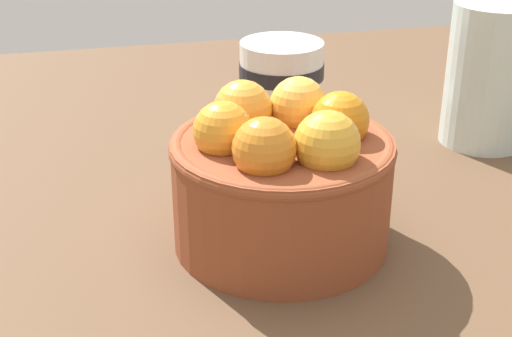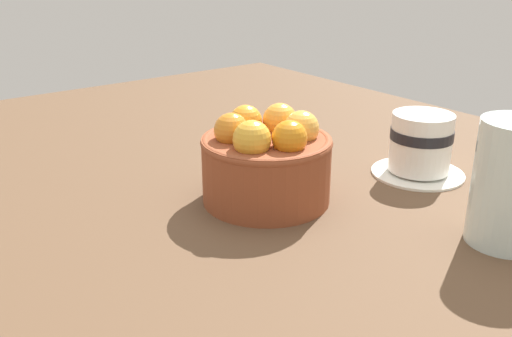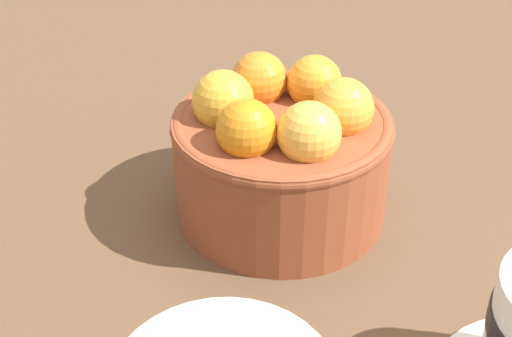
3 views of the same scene
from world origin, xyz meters
The scene contains 4 objects.
ground_plane centered at (0.00, 0.00, -1.80)cm, with size 127.72×96.99×3.59cm, color brown.
terracotta_bowl centered at (0.01, 0.00, 4.68)cm, with size 14.07×14.07×10.09cm.
coffee_cup centered at (5.29, 19.49, 3.73)cm, with size 11.17×11.17×7.67cm.
water_glass centered at (21.02, 11.97, 5.93)cm, with size 7.14×7.14×11.86cm, color silver.
Camera 1 is at (-11.30, -40.25, 25.08)cm, focal length 51.89 mm.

